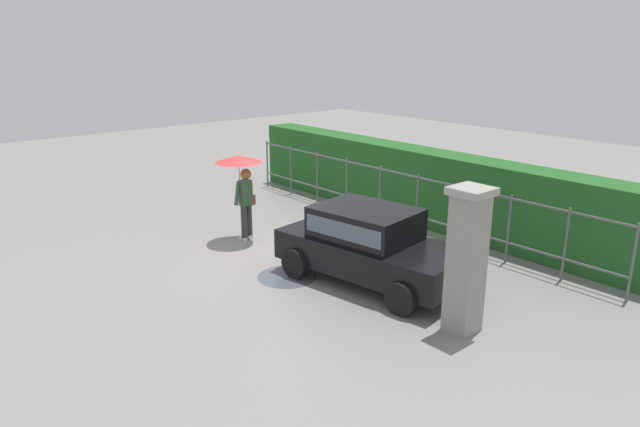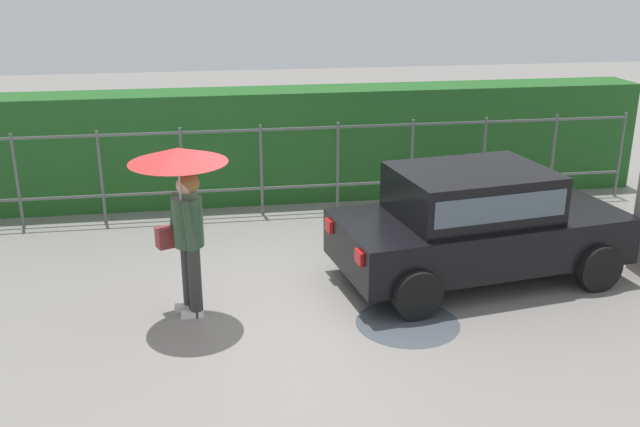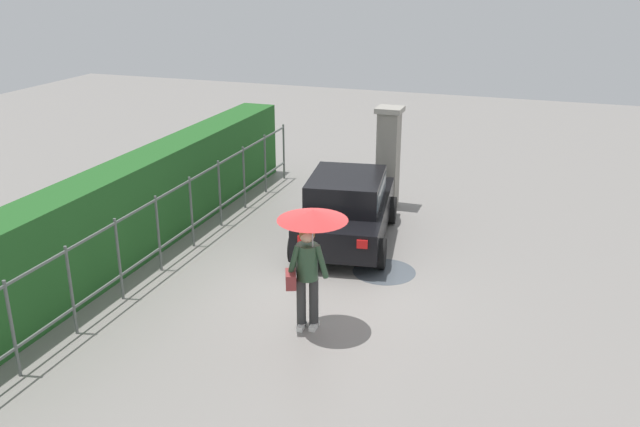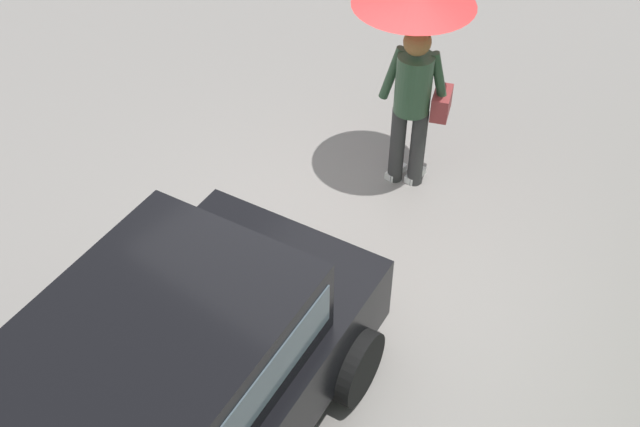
# 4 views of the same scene
# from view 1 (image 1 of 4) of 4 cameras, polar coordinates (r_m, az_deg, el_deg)

# --- Properties ---
(ground_plane) EXTENTS (40.00, 40.00, 0.00)m
(ground_plane) POSITION_cam_1_polar(r_m,az_deg,el_deg) (12.82, -2.96, -4.01)
(ground_plane) COLOR gray
(car) EXTENTS (3.92, 2.31, 1.48)m
(car) POSITION_cam_1_polar(r_m,az_deg,el_deg) (11.17, 4.89, -2.86)
(car) COLOR black
(car) RESTS_ON ground
(pedestrian) EXTENTS (1.09, 1.09, 2.04)m
(pedestrian) POSITION_cam_1_polar(r_m,az_deg,el_deg) (13.41, -7.80, 3.62)
(pedestrian) COLOR #333333
(pedestrian) RESTS_ON ground
(gate_pillar) EXTENTS (0.60, 0.60, 2.42)m
(gate_pillar) POSITION_cam_1_polar(r_m,az_deg,el_deg) (9.38, 14.40, -4.45)
(gate_pillar) COLOR gray
(gate_pillar) RESTS_ON ground
(fence_section) EXTENTS (11.32, 0.05, 1.50)m
(fence_section) POSITION_cam_1_polar(r_m,az_deg,el_deg) (14.45, 7.77, 1.72)
(fence_section) COLOR #59605B
(fence_section) RESTS_ON ground
(hedge_row) EXTENTS (12.27, 0.90, 1.90)m
(hedge_row) POSITION_cam_1_polar(r_m,az_deg,el_deg) (15.08, 10.09, 2.74)
(hedge_row) COLOR #235B23
(hedge_row) RESTS_ON ground
(puddle_near) EXTENTS (1.20, 1.20, 0.00)m
(puddle_near) POSITION_cam_1_polar(r_m,az_deg,el_deg) (11.61, -3.32, -6.30)
(puddle_near) COLOR #4C545B
(puddle_near) RESTS_ON ground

